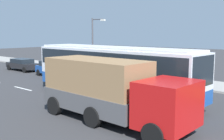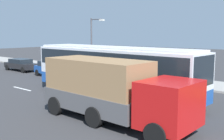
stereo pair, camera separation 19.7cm
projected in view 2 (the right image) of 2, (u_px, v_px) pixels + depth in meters
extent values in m
plane|color=#333335|center=(94.00, 96.00, 18.44)|extent=(120.00, 120.00, 0.00)
cube|color=gray|center=(158.00, 79.00, 24.80)|extent=(80.00, 4.00, 0.15)
cube|color=white|center=(22.00, 89.00, 20.81)|extent=(2.40, 0.16, 0.01)
cube|color=white|center=(65.00, 99.00, 17.54)|extent=(2.40, 0.16, 0.01)
cube|color=white|center=(139.00, 117.00, 13.78)|extent=(2.40, 0.16, 0.01)
cube|color=#1E4C9E|center=(112.00, 84.00, 17.55)|extent=(12.50, 3.07, 0.80)
cube|color=silver|center=(112.00, 64.00, 17.37)|extent=(12.50, 3.07, 1.93)
cube|color=black|center=(112.00, 59.00, 17.33)|extent=(12.25, 3.09, 1.06)
cube|color=black|center=(203.00, 71.00, 13.21)|extent=(0.22, 2.35, 1.54)
cube|color=silver|center=(112.00, 48.00, 17.23)|extent=(11.99, 2.90, 0.12)
cylinder|color=black|center=(185.00, 99.00, 15.40)|extent=(1.11, 0.35, 1.10)
cylinder|color=black|center=(162.00, 107.00, 13.62)|extent=(1.11, 0.35, 1.10)
cylinder|color=black|center=(87.00, 81.00, 21.06)|extent=(1.11, 0.35, 1.10)
cylinder|color=black|center=(61.00, 85.00, 19.28)|extent=(1.11, 0.35, 1.10)
cylinder|color=black|center=(77.00, 79.00, 21.86)|extent=(1.11, 0.35, 1.10)
cylinder|color=black|center=(51.00, 83.00, 20.08)|extent=(1.11, 0.35, 1.10)
cube|color=red|center=(170.00, 104.00, 10.87)|extent=(2.07, 2.47, 1.90)
cube|color=#4C4C4F|center=(98.00, 99.00, 13.63)|extent=(5.82, 2.55, 0.90)
cube|color=olive|center=(97.00, 75.00, 13.46)|extent=(5.58, 2.45, 1.60)
cylinder|color=black|center=(185.00, 120.00, 11.79)|extent=(0.97, 0.30, 0.96)
cylinder|color=black|center=(156.00, 135.00, 10.07)|extent=(0.97, 0.30, 0.96)
cylinder|color=black|center=(126.00, 107.00, 13.95)|extent=(0.97, 0.30, 0.96)
cylinder|color=black|center=(94.00, 117.00, 12.24)|extent=(0.97, 0.30, 0.96)
cylinder|color=black|center=(88.00, 98.00, 15.86)|extent=(0.97, 0.30, 0.96)
cylinder|color=black|center=(55.00, 106.00, 14.14)|extent=(0.97, 0.30, 0.96)
cube|color=black|center=(22.00, 65.00, 30.70)|extent=(4.60, 1.77, 0.58)
cube|color=black|center=(20.00, 61.00, 30.75)|extent=(2.54, 1.62, 0.45)
cylinder|color=black|center=(36.00, 68.00, 30.32)|extent=(0.64, 0.20, 0.64)
cylinder|color=black|center=(23.00, 70.00, 29.06)|extent=(0.64, 0.20, 0.64)
cylinder|color=black|center=(20.00, 66.00, 32.42)|extent=(0.64, 0.20, 0.64)
cylinder|color=black|center=(7.00, 68.00, 31.16)|extent=(0.64, 0.20, 0.64)
cube|color=#194799|center=(54.00, 70.00, 26.42)|extent=(4.86, 2.40, 0.67)
cube|color=#1E2833|center=(51.00, 64.00, 26.64)|extent=(2.75, 2.00, 0.51)
cylinder|color=black|center=(71.00, 75.00, 25.84)|extent=(0.66, 0.28, 0.64)
cylinder|color=black|center=(55.00, 77.00, 24.65)|extent=(0.66, 0.28, 0.64)
cylinder|color=black|center=(53.00, 71.00, 28.29)|extent=(0.66, 0.28, 0.64)
cylinder|color=black|center=(37.00, 73.00, 27.10)|extent=(0.66, 0.28, 0.64)
cylinder|color=#38334C|center=(204.00, 82.00, 20.53)|extent=(0.14, 0.14, 0.86)
cylinder|color=#38334C|center=(202.00, 82.00, 20.57)|extent=(0.14, 0.14, 0.86)
cylinder|color=#2672B2|center=(204.00, 72.00, 20.45)|extent=(0.32, 0.32, 0.65)
sphere|color=brown|center=(204.00, 66.00, 20.39)|extent=(0.23, 0.23, 0.23)
cylinder|color=#38334C|center=(148.00, 74.00, 25.01)|extent=(0.14, 0.14, 0.78)
cylinder|color=#38334C|center=(149.00, 73.00, 25.12)|extent=(0.14, 0.14, 0.78)
cylinder|color=gold|center=(148.00, 66.00, 24.97)|extent=(0.32, 0.32, 0.58)
sphere|color=brown|center=(148.00, 62.00, 24.92)|extent=(0.21, 0.21, 0.21)
cylinder|color=#47474C|center=(92.00, 46.00, 27.89)|extent=(0.16, 0.16, 5.65)
cylinder|color=#47474C|center=(96.00, 19.00, 27.05)|extent=(1.47, 0.10, 0.10)
cube|color=silver|center=(102.00, 20.00, 26.59)|extent=(0.50, 0.24, 0.16)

